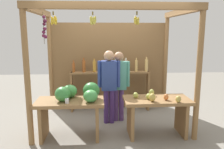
{
  "coord_description": "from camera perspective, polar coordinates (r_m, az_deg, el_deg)",
  "views": [
    {
      "loc": [
        -0.31,
        -4.75,
        1.94
      ],
      "look_at": [
        0.0,
        -0.19,
        1.1
      ],
      "focal_mm": 36.08,
      "sensor_mm": 36.0,
      "label": 1
    }
  ],
  "objects": [
    {
      "name": "ground_plane",
      "position": [
        5.14,
        -0.15,
        -11.73
      ],
      "size": [
        12.0,
        12.0,
        0.0
      ],
      "primitive_type": "plane",
      "color": "gray",
      "rests_on": "ground"
    },
    {
      "name": "vendor_woman",
      "position": [
        4.92,
        1.72,
        -1.5
      ],
      "size": [
        0.48,
        0.21,
        1.55
      ],
      "rotation": [
        0.0,
        0.0,
        -0.04
      ],
      "color": "#583873",
      "rests_on": "ground"
    },
    {
      "name": "vendor_man",
      "position": [
        4.78,
        -0.78,
        -1.53
      ],
      "size": [
        0.48,
        0.21,
        1.58
      ],
      "rotation": [
        0.0,
        0.0,
        0.2
      ],
      "color": "#4A2E78",
      "rests_on": "ground"
    },
    {
      "name": "fruit_counter_right",
      "position": [
        4.4,
        11.17,
        -8.34
      ],
      "size": [
        1.24,
        0.65,
        0.88
      ],
      "color": "olive",
      "rests_on": "ground"
    },
    {
      "name": "market_stall",
      "position": [
        5.24,
        -0.57,
        4.72
      ],
      "size": [
        3.08,
        2.04,
        2.44
      ],
      "color": "olive",
      "rests_on": "ground"
    },
    {
      "name": "fruit_counter_left",
      "position": [
        4.26,
        -9.45,
        -6.93
      ],
      "size": [
        1.24,
        0.66,
        1.03
      ],
      "color": "olive",
      "rests_on": "ground"
    },
    {
      "name": "bottle_shelf_unit",
      "position": [
        5.6,
        -0.37,
        -1.1
      ],
      "size": [
        1.97,
        0.22,
        1.36
      ],
      "color": "olive",
      "rests_on": "ground"
    }
  ]
}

